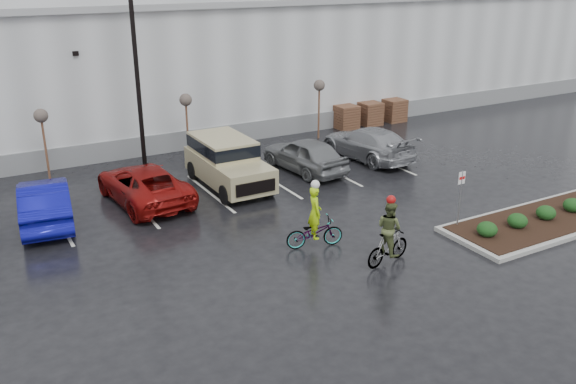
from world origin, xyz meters
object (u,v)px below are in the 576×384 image
pallet_stack_a (346,117)px  sapling_west (41,120)px  pallet_stack_c (394,110)px  fire_lane_sign (460,193)px  car_blue (45,202)px  lamppost (135,46)px  cyclist_hivis (315,227)px  car_red (144,184)px  sapling_east (319,88)px  suv_tan (229,164)px  pallet_stack_b (370,114)px  sapling_mid (186,103)px  car_grey (305,154)px  cyclist_olive (389,239)px  car_far_silver (367,143)px

pallet_stack_a → sapling_west: bearing=-176.5°
pallet_stack_c → fire_lane_sign: fire_lane_sign is taller
pallet_stack_c → car_blue: 21.71m
lamppost → cyclist_hivis: lamppost is taller
pallet_stack_a → car_red: 14.75m
sapling_east → lamppost: bearing=-174.3°
cyclist_hivis → suv_tan: bearing=14.2°
sapling_west → pallet_stack_c: 20.13m
pallet_stack_b → car_blue: 19.99m
suv_tan → sapling_mid: bearing=90.6°
lamppost → car_blue: size_ratio=1.88×
pallet_stack_c → car_grey: car_grey is taller
pallet_stack_b → car_grey: bearing=-144.9°
sapling_west → car_grey: (10.44, -4.46, -1.94)m
car_blue → cyclist_olive: cyclist_olive is taller
cyclist_hivis → cyclist_olive: (1.38, -2.18, 0.11)m
pallet_stack_b → suv_tan: size_ratio=0.26×
suv_tan → sapling_east: bearing=32.1°
fire_lane_sign → car_far_silver: 8.82m
pallet_stack_a → pallet_stack_c: same height
suv_tan → car_far_silver: size_ratio=0.96×
car_grey → suv_tan: bearing=-3.6°
sapling_east → car_grey: (-3.56, -4.46, -1.94)m
cyclist_olive → sapling_mid: bearing=-4.5°
car_grey → cyclist_hivis: size_ratio=1.96×
car_far_silver → sapling_mid: bearing=-34.4°
pallet_stack_a → sapling_east: bearing=-158.2°
sapling_east → pallet_stack_a: bearing=21.8°
sapling_east → car_red: (-11.13, -4.64, -1.98)m
pallet_stack_b → lamppost: bearing=-172.0°
lamppost → pallet_stack_a: bearing=9.1°
pallet_stack_b → car_grey: (-7.76, -5.46, 0.12)m
lamppost → sapling_mid: size_ratio=2.88×
car_blue → car_far_silver: bearing=-170.7°
sapling_east → pallet_stack_b: (4.20, 1.00, -2.05)m
car_blue → suv_tan: 7.45m
fire_lane_sign → car_far_silver: (2.29, 8.50, -0.63)m
lamppost → cyclist_olive: (3.96, -12.68, -4.84)m
sapling_west → sapling_east: size_ratio=1.00×
pallet_stack_a → suv_tan: bearing=-150.3°
fire_lane_sign → cyclist_olive: 3.98m
pallet_stack_b → cyclist_hivis: bearing=-132.9°
car_blue → pallet_stack_b: bearing=-155.8°
sapling_east → fire_lane_sign: sapling_east is taller
car_blue → car_red: car_blue is taller
cyclist_hivis → fire_lane_sign: bearing=-90.1°
car_red → lamppost: bearing=-112.0°
pallet_stack_c → car_far_silver: car_far_silver is taller
suv_tan → cyclist_olive: size_ratio=2.21×
sapling_east → car_far_silver: size_ratio=0.60×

